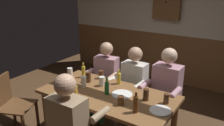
# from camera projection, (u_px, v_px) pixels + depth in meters

# --- Properties ---
(back_wall_wainscot) EXTENTS (5.20, 0.12, 1.05)m
(back_wall_wainscot) POSITION_uv_depth(u_px,v_px,m) (174.00, 59.00, 5.08)
(back_wall_wainscot) COLOR brown
(back_wall_wainscot) RESTS_ON ground_plane
(dining_table) EXTENTS (1.70, 0.86, 0.77)m
(dining_table) POSITION_uv_depth(u_px,v_px,m) (108.00, 101.00, 3.00)
(dining_table) COLOR brown
(dining_table) RESTS_ON ground_plane
(person_0) EXTENTS (0.54, 0.56, 1.20)m
(person_0) POSITION_uv_depth(u_px,v_px,m) (104.00, 77.00, 3.76)
(person_0) COLOR #B78493
(person_0) RESTS_ON ground_plane
(person_1) EXTENTS (0.51, 0.50, 1.20)m
(person_1) POSITION_uv_depth(u_px,v_px,m) (132.00, 83.00, 3.52)
(person_1) COLOR silver
(person_1) RESTS_ON ground_plane
(person_2) EXTENTS (0.53, 0.53, 1.26)m
(person_2) POSITION_uv_depth(u_px,v_px,m) (165.00, 88.00, 3.25)
(person_2) COLOR #B78493
(person_2) RESTS_ON ground_plane
(person_3) EXTENTS (0.52, 0.52, 1.27)m
(person_3) POSITION_uv_depth(u_px,v_px,m) (72.00, 123.00, 2.45)
(person_3) COLOR #997F60
(person_3) RESTS_ON ground_plane
(chair_empty_near_right) EXTENTS (0.57, 0.57, 0.88)m
(chair_empty_near_right) POSITION_uv_depth(u_px,v_px,m) (11.00, 104.00, 3.29)
(chair_empty_near_right) COLOR brown
(chair_empty_near_right) RESTS_ON ground_plane
(table_candle) EXTENTS (0.04, 0.04, 0.08)m
(table_candle) POSITION_uv_depth(u_px,v_px,m) (62.00, 86.00, 3.06)
(table_candle) COLOR #F9E08C
(table_candle) RESTS_ON dining_table
(plate_0) EXTENTS (0.24, 0.24, 0.01)m
(plate_0) POSITION_uv_depth(u_px,v_px,m) (160.00, 111.00, 2.54)
(plate_0) COLOR white
(plate_0) RESTS_ON dining_table
(plate_1) EXTENTS (0.26, 0.26, 0.01)m
(plate_1) POSITION_uv_depth(u_px,v_px,m) (122.00, 94.00, 2.91)
(plate_1) COLOR white
(plate_1) RESTS_ON dining_table
(bottle_0) EXTENTS (0.05, 0.05, 0.22)m
(bottle_0) POSITION_uv_depth(u_px,v_px,m) (83.00, 71.00, 3.43)
(bottle_0) COLOR gold
(bottle_0) RESTS_ON dining_table
(bottle_1) EXTENTS (0.06, 0.06, 0.24)m
(bottle_1) POSITION_uv_depth(u_px,v_px,m) (136.00, 104.00, 2.49)
(bottle_1) COLOR #593314
(bottle_1) RESTS_ON dining_table
(bottle_2) EXTENTS (0.06, 0.06, 0.22)m
(bottle_2) POSITION_uv_depth(u_px,v_px,m) (107.00, 88.00, 2.91)
(bottle_2) COLOR #195923
(bottle_2) RESTS_ON dining_table
(bottle_3) EXTENTS (0.06, 0.06, 0.21)m
(bottle_3) POSITION_uv_depth(u_px,v_px,m) (119.00, 78.00, 3.21)
(bottle_3) COLOR gold
(bottle_3) RESTS_ON dining_table
(pint_glass_0) EXTENTS (0.08, 0.08, 0.15)m
(pint_glass_0) POSITION_uv_depth(u_px,v_px,m) (88.00, 77.00, 3.27)
(pint_glass_0) COLOR #4C2D19
(pint_glass_0) RESTS_ON dining_table
(pint_glass_1) EXTENTS (0.08, 0.08, 0.13)m
(pint_glass_1) POSITION_uv_depth(u_px,v_px,m) (70.00, 72.00, 3.45)
(pint_glass_1) COLOR white
(pint_glass_1) RESTS_ON dining_table
(pint_glass_2) EXTENTS (0.07, 0.07, 0.14)m
(pint_glass_2) POSITION_uv_depth(u_px,v_px,m) (146.00, 95.00, 2.76)
(pint_glass_2) COLOR #4C2D19
(pint_glass_2) RESTS_ON dining_table
(pint_glass_3) EXTENTS (0.08, 0.08, 0.14)m
(pint_glass_3) POSITION_uv_depth(u_px,v_px,m) (75.00, 92.00, 2.83)
(pint_glass_3) COLOR gold
(pint_glass_3) RESTS_ON dining_table
(pint_glass_4) EXTENTS (0.08, 0.08, 0.13)m
(pint_glass_4) POSITION_uv_depth(u_px,v_px,m) (102.00, 81.00, 3.15)
(pint_glass_4) COLOR white
(pint_glass_4) RESTS_ON dining_table
(pint_glass_5) EXTENTS (0.06, 0.06, 0.12)m
(pint_glass_5) POSITION_uv_depth(u_px,v_px,m) (166.00, 99.00, 2.69)
(pint_glass_5) COLOR #4C2D19
(pint_glass_5) RESTS_ON dining_table
(pint_glass_6) EXTENTS (0.07, 0.07, 0.14)m
(pint_glass_6) POSITION_uv_depth(u_px,v_px,m) (84.00, 82.00, 3.13)
(pint_glass_6) COLOR white
(pint_glass_6) RESTS_ON dining_table
(pint_glass_7) EXTENTS (0.07, 0.07, 0.12)m
(pint_glass_7) POSITION_uv_depth(u_px,v_px,m) (101.00, 74.00, 3.40)
(pint_glass_7) COLOR #4C2D19
(pint_glass_7) RESTS_ON dining_table
(pint_glass_8) EXTENTS (0.07, 0.07, 0.11)m
(pint_glass_8) POSITION_uv_depth(u_px,v_px,m) (121.00, 101.00, 2.66)
(pint_glass_8) COLOR #4C2D19
(pint_glass_8) RESTS_ON dining_table
(wall_dart_cabinet) EXTENTS (0.56, 0.15, 0.70)m
(wall_dart_cabinet) POSITION_uv_depth(u_px,v_px,m) (167.00, 2.00, 4.69)
(wall_dart_cabinet) COLOR brown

